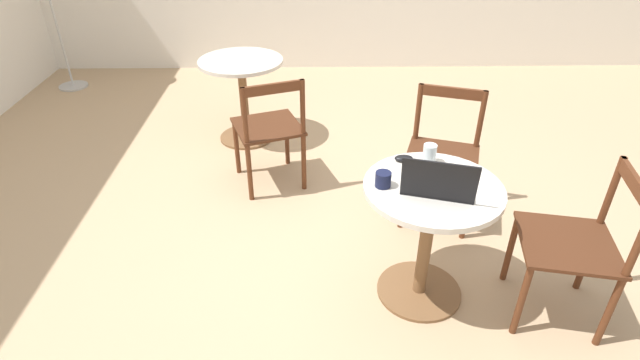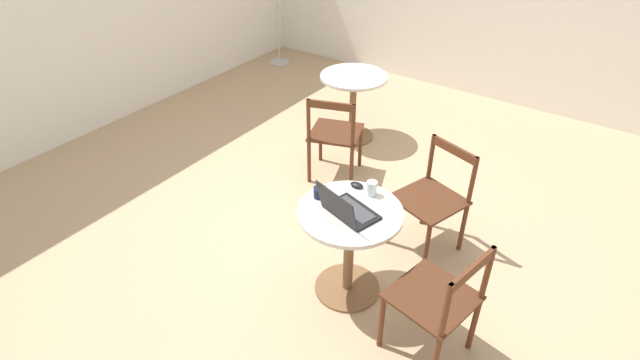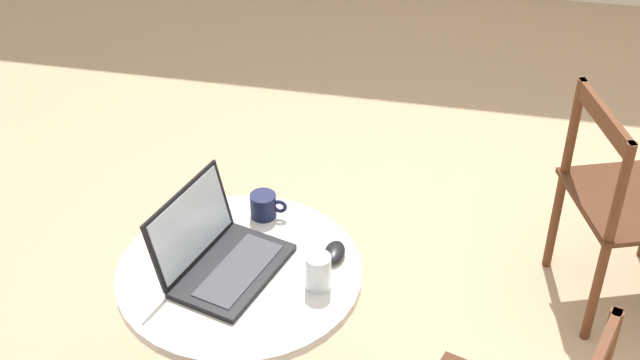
{
  "view_description": "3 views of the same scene",
  "coord_description": "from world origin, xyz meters",
  "px_view_note": "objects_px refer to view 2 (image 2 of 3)",
  "views": [
    {
      "loc": [
        -2.69,
        0.14,
        2.07
      ],
      "look_at": [
        -0.45,
        0.1,
        0.66
      ],
      "focal_mm": 28.0,
      "sensor_mm": 36.0,
      "label": 1
    },
    {
      "loc": [
        -2.85,
        -1.79,
        2.73
      ],
      "look_at": [
        -0.25,
        0.04,
        0.56
      ],
      "focal_mm": 28.0,
      "sensor_mm": 36.0,
      "label": 2
    },
    {
      "loc": [
        -0.01,
        -2.28,
        2.43
      ],
      "look_at": [
        -0.5,
        0.12,
        0.64
      ],
      "focal_mm": 50.0,
      "sensor_mm": 36.0,
      "label": 3
    }
  ],
  "objects_px": {
    "chair_mid_left": "(335,135)",
    "mug": "(320,192)",
    "cafe_table_mid": "(353,94)",
    "cafe_table_near": "(349,235)",
    "chair_near_right": "(433,199)",
    "drinking_glass": "(372,188)",
    "mouse": "(357,185)",
    "chair_near_front": "(438,302)",
    "laptop": "(347,209)"
  },
  "relations": [
    {
      "from": "chair_mid_left",
      "to": "mug",
      "type": "relative_size",
      "value": 7.55
    },
    {
      "from": "cafe_table_mid",
      "to": "mug",
      "type": "xyz_separation_m",
      "value": [
        -1.94,
        -0.93,
        0.25
      ]
    },
    {
      "from": "cafe_table_near",
      "to": "chair_near_right",
      "type": "height_order",
      "value": "chair_near_right"
    },
    {
      "from": "chair_mid_left",
      "to": "drinking_glass",
      "type": "distance_m",
      "value": 1.37
    },
    {
      "from": "chair_near_right",
      "to": "mouse",
      "type": "xyz_separation_m",
      "value": [
        -0.54,
        0.37,
        0.29
      ]
    },
    {
      "from": "chair_near_front",
      "to": "cafe_table_near",
      "type": "bearing_deg",
      "value": 78.42
    },
    {
      "from": "mouse",
      "to": "drinking_glass",
      "type": "height_order",
      "value": "drinking_glass"
    },
    {
      "from": "laptop",
      "to": "mug",
      "type": "distance_m",
      "value": 0.27
    },
    {
      "from": "chair_mid_left",
      "to": "drinking_glass",
      "type": "xyz_separation_m",
      "value": [
        -0.95,
        -0.93,
        0.32
      ]
    },
    {
      "from": "chair_near_front",
      "to": "chair_mid_left",
      "type": "bearing_deg",
      "value": 50.79
    },
    {
      "from": "chair_mid_left",
      "to": "mouse",
      "type": "relative_size",
      "value": 8.67
    },
    {
      "from": "chair_near_front",
      "to": "mug",
      "type": "relative_size",
      "value": 7.55
    },
    {
      "from": "cafe_table_mid",
      "to": "chair_near_right",
      "type": "height_order",
      "value": "chair_near_right"
    },
    {
      "from": "mug",
      "to": "drinking_glass",
      "type": "distance_m",
      "value": 0.36
    },
    {
      "from": "cafe_table_mid",
      "to": "chair_mid_left",
      "type": "height_order",
      "value": "chair_mid_left"
    },
    {
      "from": "laptop",
      "to": "mug",
      "type": "height_order",
      "value": "laptop"
    },
    {
      "from": "cafe_table_mid",
      "to": "chair_near_front",
      "type": "xyz_separation_m",
      "value": [
        -2.1,
        -1.91,
        -0.06
      ]
    },
    {
      "from": "cafe_table_near",
      "to": "laptop",
      "type": "distance_m",
      "value": 0.26
    },
    {
      "from": "cafe_table_near",
      "to": "laptop",
      "type": "relative_size",
      "value": 1.76
    },
    {
      "from": "cafe_table_near",
      "to": "cafe_table_mid",
      "type": "height_order",
      "value": "same"
    },
    {
      "from": "cafe_table_near",
      "to": "chair_near_right",
      "type": "distance_m",
      "value": 0.84
    },
    {
      "from": "cafe_table_near",
      "to": "laptop",
      "type": "bearing_deg",
      "value": -175.16
    },
    {
      "from": "cafe_table_near",
      "to": "chair_near_right",
      "type": "xyz_separation_m",
      "value": [
        0.79,
        -0.26,
        -0.06
      ]
    },
    {
      "from": "chair_mid_left",
      "to": "drinking_glass",
      "type": "height_order",
      "value": "chair_mid_left"
    },
    {
      "from": "chair_near_front",
      "to": "laptop",
      "type": "bearing_deg",
      "value": 82.64
    },
    {
      "from": "cafe_table_mid",
      "to": "laptop",
      "type": "distance_m",
      "value": 2.35
    },
    {
      "from": "laptop",
      "to": "mouse",
      "type": "relative_size",
      "value": 4.12
    },
    {
      "from": "chair_near_front",
      "to": "mouse",
      "type": "distance_m",
      "value": 0.97
    },
    {
      "from": "cafe_table_near",
      "to": "mouse",
      "type": "relative_size",
      "value": 7.23
    },
    {
      "from": "chair_near_front",
      "to": "chair_mid_left",
      "type": "xyz_separation_m",
      "value": [
        1.34,
        1.64,
        0.0
      ]
    },
    {
      "from": "drinking_glass",
      "to": "chair_near_right",
      "type": "bearing_deg",
      "value": -23.21
    },
    {
      "from": "mouse",
      "to": "drinking_glass",
      "type": "distance_m",
      "value": 0.14
    },
    {
      "from": "chair_mid_left",
      "to": "cafe_table_mid",
      "type": "bearing_deg",
      "value": 19.83
    },
    {
      "from": "cafe_table_mid",
      "to": "mug",
      "type": "bearing_deg",
      "value": -154.31
    },
    {
      "from": "cafe_table_near",
      "to": "drinking_glass",
      "type": "xyz_separation_m",
      "value": [
        0.23,
        -0.02,
        0.26
      ]
    },
    {
      "from": "chair_near_front",
      "to": "mug",
      "type": "distance_m",
      "value": 1.04
    },
    {
      "from": "cafe_table_near",
      "to": "chair_near_front",
      "type": "relative_size",
      "value": 0.83
    },
    {
      "from": "chair_mid_left",
      "to": "mug",
      "type": "distance_m",
      "value": 1.38
    },
    {
      "from": "cafe_table_near",
      "to": "laptop",
      "type": "xyz_separation_m",
      "value": [
        -0.06,
        -0.0,
        0.26
      ]
    },
    {
      "from": "cafe_table_near",
      "to": "cafe_table_mid",
      "type": "distance_m",
      "value": 2.29
    },
    {
      "from": "chair_mid_left",
      "to": "mug",
      "type": "height_order",
      "value": "chair_mid_left"
    },
    {
      "from": "cafe_table_mid",
      "to": "mug",
      "type": "distance_m",
      "value": 2.17
    },
    {
      "from": "laptop",
      "to": "mouse",
      "type": "distance_m",
      "value": 0.33
    },
    {
      "from": "mug",
      "to": "cafe_table_near",
      "type": "bearing_deg",
      "value": -91.96
    },
    {
      "from": "laptop",
      "to": "chair_mid_left",
      "type": "bearing_deg",
      "value": 36.47
    },
    {
      "from": "chair_mid_left",
      "to": "mouse",
      "type": "height_order",
      "value": "chair_mid_left"
    },
    {
      "from": "laptop",
      "to": "chair_near_front",
      "type": "bearing_deg",
      "value": -97.36
    },
    {
      "from": "chair_near_right",
      "to": "cafe_table_near",
      "type": "bearing_deg",
      "value": 161.82
    },
    {
      "from": "cafe_table_near",
      "to": "chair_near_right",
      "type": "relative_size",
      "value": 0.83
    },
    {
      "from": "cafe_table_mid",
      "to": "chair_near_right",
      "type": "relative_size",
      "value": 0.83
    }
  ]
}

